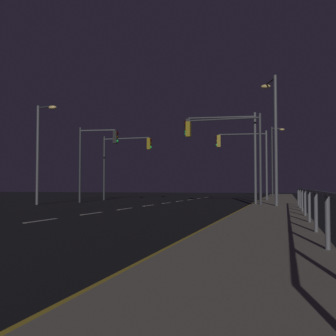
% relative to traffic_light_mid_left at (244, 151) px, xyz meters
% --- Properties ---
extents(ground_plane, '(112.00, 112.00, 0.00)m').
position_rel_traffic_light_mid_left_xyz_m(ground_plane, '(-5.20, -11.82, -3.99)').
color(ground_plane, black).
rests_on(ground_plane, ground).
extents(sidewalk_right, '(2.81, 77.00, 0.14)m').
position_rel_traffic_light_mid_left_xyz_m(sidewalk_right, '(2.54, -11.82, -3.92)').
color(sidewalk_right, gray).
rests_on(sidewalk_right, ground).
extents(lane_markings_center, '(0.14, 50.00, 0.01)m').
position_rel_traffic_light_mid_left_xyz_m(lane_markings_center, '(-5.20, -8.32, -3.99)').
color(lane_markings_center, silver).
rests_on(lane_markings_center, ground).
extents(lane_edge_line, '(0.14, 53.00, 0.01)m').
position_rel_traffic_light_mid_left_xyz_m(lane_edge_line, '(0.89, -6.82, -3.99)').
color(lane_edge_line, gold).
rests_on(lane_edge_line, ground).
extents(traffic_light_mid_left, '(4.02, 0.73, 5.47)m').
position_rel_traffic_light_mid_left_xyz_m(traffic_light_mid_left, '(0.00, 0.00, 0.00)').
color(traffic_light_mid_left, '#4C4C51').
rests_on(traffic_light_mid_left, sidewalk_right).
extents(traffic_light_far_center, '(3.04, 0.59, 5.65)m').
position_rel_traffic_light_mid_left_xyz_m(traffic_light_far_center, '(-10.51, -4.92, -0.07)').
color(traffic_light_far_center, '#2D3033').
rests_on(traffic_light_far_center, ground).
extents(traffic_light_mid_right, '(4.45, 0.70, 5.64)m').
position_rel_traffic_light_mid_left_xyz_m(traffic_light_mid_right, '(-0.53, -7.45, 0.14)').
color(traffic_light_mid_right, '#4C4C51').
rests_on(traffic_light_mid_right, sidewalk_right).
extents(traffic_light_near_right, '(4.53, 0.42, 5.59)m').
position_rel_traffic_light_mid_left_xyz_m(traffic_light_near_right, '(-10.23, 0.08, -0.03)').
color(traffic_light_near_right, '#2D3033').
rests_on(traffic_light_near_right, ground).
extents(traffic_light_far_left, '(4.76, 0.40, 5.45)m').
position_rel_traffic_light_mid_left_xyz_m(traffic_light_far_left, '(-0.36, -7.90, 0.03)').
color(traffic_light_far_left, '#38383D').
rests_on(traffic_light_far_left, sidewalk_right).
extents(street_lamp_far_end, '(0.95, 1.77, 7.25)m').
position_rel_traffic_light_mid_left_xyz_m(street_lamp_far_end, '(2.52, -9.38, 0.50)').
color(street_lamp_far_end, '#4C4C51').
rests_on(street_lamp_far_end, sidewalk_right).
extents(street_lamp_corner, '(1.68, 0.64, 6.59)m').
position_rel_traffic_light_mid_left_xyz_m(street_lamp_corner, '(-12.46, -9.20, -0.01)').
color(street_lamp_corner, '#4C4C51').
rests_on(street_lamp_corner, ground).
extents(street_lamp_mid_block, '(1.45, 0.94, 7.69)m').
position_rel_traffic_light_mid_left_xyz_m(street_lamp_mid_block, '(1.92, 14.31, 0.70)').
color(street_lamp_mid_block, '#2D3033').
rests_on(street_lamp_mid_block, sidewalk_right).
extents(barrier_fence, '(0.09, 22.67, 0.98)m').
position_rel_traffic_light_mid_left_xyz_m(barrier_fence, '(3.80, -20.03, -3.12)').
color(barrier_fence, '#59595E').
rests_on(barrier_fence, sidewalk_right).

